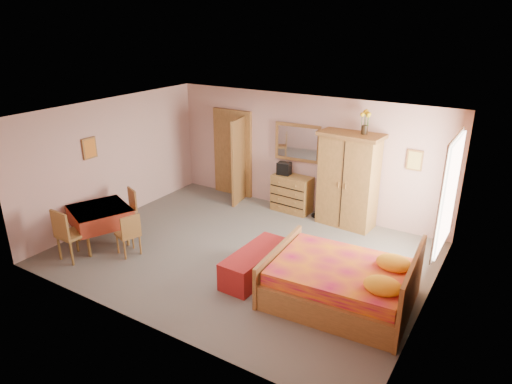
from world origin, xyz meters
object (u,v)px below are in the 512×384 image
Objects in this scene: bed at (341,272)px; chair_north at (125,210)px; chair_south at (72,234)px; chair_west at (77,215)px; bench at (255,263)px; chair_east at (128,234)px; wall_mirror at (298,143)px; stereo at (284,169)px; floor_lamp at (319,175)px; sunflower_vase at (365,122)px; wardrobe at (348,180)px; chest_of_drawers at (292,194)px; dining_table at (102,226)px.

chair_north is (-4.72, 0.08, -0.08)m from bed.
chair_south reaches higher than chair_west.
chair_east is at bearing -166.63° from bench.
chair_south is at bearing -168.07° from bed.
bed is 2.19× the size of chair_south.
wall_mirror is 0.65m from stereo.
stereo is 0.85m from floor_lamp.
stereo is 0.13× the size of bed.
wall_mirror is 1.25× the size of chair_north.
chair_east is (0.71, 0.64, -0.08)m from chair_south.
floor_lamp is at bearing 178.74° from sunflower_vase.
wardrobe is 5.42m from chair_south.
wall_mirror is 0.49× the size of bed.
chair_south is at bearing -134.07° from sunflower_vase.
wardrobe is at bearing -4.74° from floor_lamp.
wardrobe is 1.39× the size of bench.
wardrobe is at bearing -122.64° from chair_north.
wall_mirror is at bearing 41.92° from stereo.
chest_of_drawers is at bearing -178.35° from floor_lamp.
dining_table is (-2.17, -3.35, -0.60)m from stereo.
chair_east is at bearing -119.02° from wall_mirror.
sunflower_vase reaches higher than chest_of_drawers.
stereo is 3.73m from bed.
floor_lamp is (0.63, -0.19, -0.59)m from wall_mirror.
sunflower_vase is 3.52m from bench.
chair_south is at bearing -117.79° from stereo.
floor_lamp is at bearing 0.28° from stereo.
stereo reaches higher than bench.
chest_of_drawers is at bearing -7.66° from chair_east.
chair_north reaches higher than chest_of_drawers.
wall_mirror is at bearing 56.07° from dining_table.
sunflower_vase reaches higher than bed.
sunflower_vase is 0.22× the size of bed.
dining_table is (-2.38, -3.54, -1.18)m from wall_mirror.
chest_of_drawers is at bearing -177.38° from wardrobe.
chest_of_drawers is at bearing 105.40° from bench.
wall_mirror reaches higher than dining_table.
stereo is at bearing -4.50° from chair_east.
chair_south reaches higher than dining_table.
chair_north is (-3.77, -2.61, -0.57)m from wardrobe.
chair_south reaches higher than chair_north.
stereo is at bearing 64.68° from chair_south.
bench is (-0.77, -2.80, -1.99)m from sunflower_vase.
wall_mirror is at bearing 104.38° from bench.
wardrobe is 5.53m from chair_west.
wall_mirror reaches higher than chair_east.
dining_table is at bearing -170.45° from bench.
wardrobe reaches higher than chair_west.
stereo reaches higher than chest_of_drawers.
sunflower_vase is (0.91, -0.02, 1.27)m from floor_lamp.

